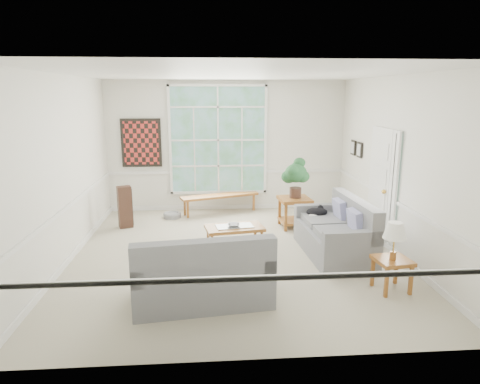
{
  "coord_description": "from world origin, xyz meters",
  "views": [
    {
      "loc": [
        -0.43,
        -6.91,
        2.69
      ],
      "look_at": [
        0.1,
        0.2,
        1.05
      ],
      "focal_mm": 32.0,
      "sensor_mm": 36.0,
      "label": 1
    }
  ],
  "objects_px": {
    "loveseat_right": "(334,227)",
    "side_table": "(391,274)",
    "loveseat_front": "(202,266)",
    "coffee_table": "(235,237)",
    "end_table": "(294,212)"
  },
  "relations": [
    {
      "from": "loveseat_front",
      "to": "coffee_table",
      "type": "bearing_deg",
      "value": 67.34
    },
    {
      "from": "loveseat_right",
      "to": "end_table",
      "type": "relative_size",
      "value": 2.89
    },
    {
      "from": "loveseat_right",
      "to": "loveseat_front",
      "type": "relative_size",
      "value": 1.0
    },
    {
      "from": "loveseat_right",
      "to": "side_table",
      "type": "relative_size",
      "value": 3.82
    },
    {
      "from": "loveseat_right",
      "to": "loveseat_front",
      "type": "distance_m",
      "value": 2.7
    },
    {
      "from": "loveseat_right",
      "to": "coffee_table",
      "type": "bearing_deg",
      "value": 160.49
    },
    {
      "from": "loveseat_front",
      "to": "coffee_table",
      "type": "relative_size",
      "value": 1.75
    },
    {
      "from": "loveseat_right",
      "to": "side_table",
      "type": "bearing_deg",
      "value": -77.07
    },
    {
      "from": "loveseat_front",
      "to": "end_table",
      "type": "height_order",
      "value": "loveseat_front"
    },
    {
      "from": "end_table",
      "to": "loveseat_right",
      "type": "bearing_deg",
      "value": -76.94
    },
    {
      "from": "end_table",
      "to": "side_table",
      "type": "xyz_separation_m",
      "value": [
        0.78,
        -2.99,
        -0.07
      ]
    },
    {
      "from": "loveseat_front",
      "to": "end_table",
      "type": "bearing_deg",
      "value": 51.84
    },
    {
      "from": "side_table",
      "to": "loveseat_right",
      "type": "bearing_deg",
      "value": 106.11
    },
    {
      "from": "end_table",
      "to": "coffee_table",
      "type": "bearing_deg",
      "value": -140.21
    },
    {
      "from": "side_table",
      "to": "loveseat_front",
      "type": "bearing_deg",
      "value": -177.65
    }
  ]
}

